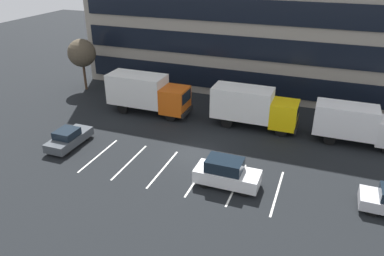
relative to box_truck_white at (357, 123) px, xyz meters
The scene contains 9 objects.
ground_plane 13.48m from the box_truck_white, 151.87° to the right, with size 120.00×120.00×0.00m, color black.
office_building 18.05m from the box_truck_white, 135.31° to the left, with size 36.95×10.26×18.00m.
lot_markings 15.12m from the box_truck_white, 141.70° to the right, with size 14.14×5.40×0.01m.
box_truck_white is the anchor object (origin of this frame).
box_truck_orange 19.02m from the box_truck_white, behind, with size 8.14×2.70×3.77m.
box_truck_yellow 8.67m from the box_truck_white, behind, with size 7.75×2.57×3.59m.
sedan_charcoal 23.61m from the box_truck_white, 158.05° to the right, with size 1.79×4.27×1.53m.
suv_white 12.73m from the box_truck_white, 130.45° to the right, with size 4.42×1.87×2.00m.
bare_tree 29.06m from the box_truck_white, behind, with size 3.09×3.09×5.79m.
Camera 1 is at (8.90, -24.08, 14.70)m, focal length 34.64 mm.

